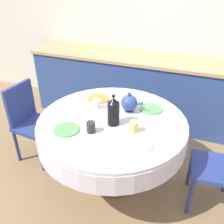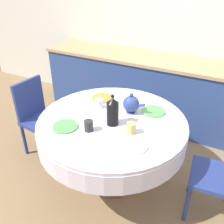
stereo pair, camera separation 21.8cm
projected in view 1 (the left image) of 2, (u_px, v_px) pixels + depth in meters
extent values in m
plane|color=#8E704C|center=(112.00, 182.00, 2.62)|extent=(12.00, 12.00, 0.00)
cube|color=silver|center=(157.00, 22.00, 3.33)|extent=(7.00, 0.05, 2.60)
cube|color=#2D4784|center=(146.00, 90.00, 3.50)|extent=(3.20, 0.60, 0.88)
cube|color=tan|center=(149.00, 59.00, 3.26)|extent=(3.24, 0.64, 0.04)
cylinder|color=brown|center=(112.00, 181.00, 2.61)|extent=(0.44, 0.44, 0.04)
cylinder|color=brown|center=(112.00, 160.00, 2.46)|extent=(0.11, 0.11, 0.53)
cylinder|color=silver|center=(112.00, 131.00, 2.28)|extent=(1.34, 1.34, 0.18)
cylinder|color=silver|center=(112.00, 121.00, 2.23)|extent=(1.33, 1.33, 0.03)
cube|color=navy|center=(215.00, 168.00, 2.19)|extent=(0.44, 0.44, 0.04)
cylinder|color=navy|center=(190.00, 197.00, 2.20)|extent=(0.04, 0.04, 0.41)
cylinder|color=navy|center=(190.00, 169.00, 2.49)|extent=(0.04, 0.04, 0.41)
cube|color=navy|center=(37.00, 126.00, 2.76)|extent=(0.44, 0.44, 0.04)
cube|color=navy|center=(20.00, 103.00, 2.71)|extent=(0.08, 0.38, 0.44)
cylinder|color=navy|center=(61.00, 138.00, 2.94)|extent=(0.04, 0.04, 0.41)
cylinder|color=navy|center=(41.00, 156.00, 2.67)|extent=(0.04, 0.04, 0.41)
cylinder|color=navy|center=(38.00, 130.00, 3.08)|extent=(0.04, 0.04, 0.41)
cylinder|color=navy|center=(17.00, 146.00, 2.81)|extent=(0.04, 0.04, 0.41)
cylinder|color=#5BA85B|center=(66.00, 129.00, 2.08)|extent=(0.22, 0.22, 0.01)
cylinder|color=#28282D|center=(91.00, 127.00, 2.04)|extent=(0.07, 0.07, 0.09)
cylinder|color=white|center=(139.00, 144.00, 1.91)|extent=(0.22, 0.22, 0.01)
cylinder|color=#DBB766|center=(134.00, 127.00, 2.04)|extent=(0.07, 0.07, 0.09)
cylinder|color=orange|center=(98.00, 99.00, 2.55)|extent=(0.22, 0.22, 0.01)
cylinder|color=white|center=(96.00, 104.00, 2.37)|extent=(0.07, 0.07, 0.09)
cylinder|color=#5BA85B|center=(151.00, 109.00, 2.37)|extent=(0.22, 0.22, 0.01)
cylinder|color=#28282D|center=(130.00, 105.00, 2.36)|extent=(0.07, 0.07, 0.09)
cylinder|color=black|center=(113.00, 114.00, 2.11)|extent=(0.10, 0.10, 0.21)
cone|color=black|center=(113.00, 100.00, 2.05)|extent=(0.09, 0.09, 0.05)
sphere|color=black|center=(114.00, 96.00, 2.03)|extent=(0.03, 0.03, 0.03)
cylinder|color=#33478E|center=(129.00, 110.00, 2.35)|extent=(0.08, 0.08, 0.01)
sphere|color=#33478E|center=(129.00, 103.00, 2.30)|extent=(0.15, 0.15, 0.15)
cylinder|color=#33478E|center=(139.00, 104.00, 2.27)|extent=(0.09, 0.03, 0.05)
sphere|color=#33478E|center=(130.00, 94.00, 2.26)|extent=(0.03, 0.03, 0.03)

